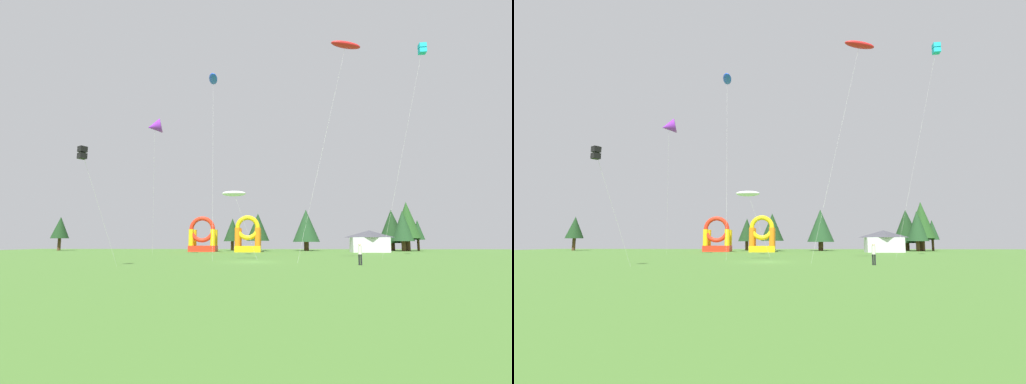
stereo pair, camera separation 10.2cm
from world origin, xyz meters
TOP-DOWN VIEW (x-y plane):
  - ground_plane at (0.00, 0.00)m, footprint 120.00×120.00m
  - kite_purple_delta at (-14.80, 14.87)m, footprint 2.65×4.59m
  - kite_white_parafoil at (-1.97, 2.76)m, footprint 3.72×1.57m
  - kite_red_parafoil at (9.27, -0.86)m, footprint 6.74×2.28m
  - kite_blue_parafoil at (-5.10, 6.96)m, footprint 2.01×6.61m
  - kite_cyan_box at (19.74, 6.68)m, footprint 6.10×0.86m
  - kite_black_box at (-11.62, -9.59)m, footprint 2.18×3.05m
  - person_far_side at (9.13, -4.26)m, footprint 0.41×0.41m
  - inflatable_blue_arch at (-2.68, 32.10)m, footprint 4.66×3.68m
  - inflatable_yellow_castle at (-11.41, 34.41)m, footprint 5.08×3.51m
  - festival_tent at (18.97, 31.60)m, footprint 6.40×3.36m
  - tree_row_0 at (-43.72, 41.61)m, footprint 3.66×3.66m
  - tree_row_1 at (-6.87, 43.76)m, footprint 3.75×3.75m
  - tree_row_2 at (-1.24, 40.22)m, footprint 4.65×4.65m
  - tree_row_3 at (8.78, 42.75)m, footprint 5.63×5.63m
  - tree_row_4 at (26.75, 43.85)m, footprint 5.76×5.76m
  - tree_row_5 at (27.75, 40.02)m, footprint 4.36×4.36m
  - tree_row_6 at (29.04, 41.25)m, footprint 5.32×5.32m
  - tree_row_7 at (31.73, 42.90)m, footprint 2.70×2.70m

SIDE VIEW (x-z plane):
  - ground_plane at x=0.00m, z-range 0.00..0.00m
  - person_far_side at x=9.13m, z-range 0.17..1.94m
  - festival_tent at x=18.97m, z-range 0.00..3.88m
  - inflatable_yellow_castle at x=-11.41m, z-range -0.92..5.69m
  - inflatable_blue_arch at x=-2.68m, z-range -0.86..5.74m
  - tree_row_7 at x=31.73m, z-range 1.08..7.44m
  - tree_row_1 at x=-6.87m, z-range 0.94..7.77m
  - tree_row_2 at x=-1.24m, z-range 0.98..8.59m
  - tree_row_0 at x=-43.72m, z-range 1.23..8.43m
  - tree_row_5 at x=27.75m, z-range 0.95..8.95m
  - tree_row_4 at x=26.75m, z-range 0.76..9.35m
  - tree_row_3 at x=8.78m, z-range 0.88..9.48m
  - tree_row_6 at x=29.04m, z-range 1.21..11.18m
  - kite_white_parafoil at x=-1.97m, z-range 3.22..10.43m
  - kite_black_box at x=-11.62m, z-range 3.88..12.59m
  - kite_purple_delta at x=-14.80m, z-range 8.47..27.83m
  - kite_red_parafoil at x=9.27m, z-range 10.20..31.63m
  - kite_blue_parafoil at x=-5.10m, z-range 10.45..32.36m
  - kite_cyan_box at x=19.74m, z-range 11.87..36.91m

